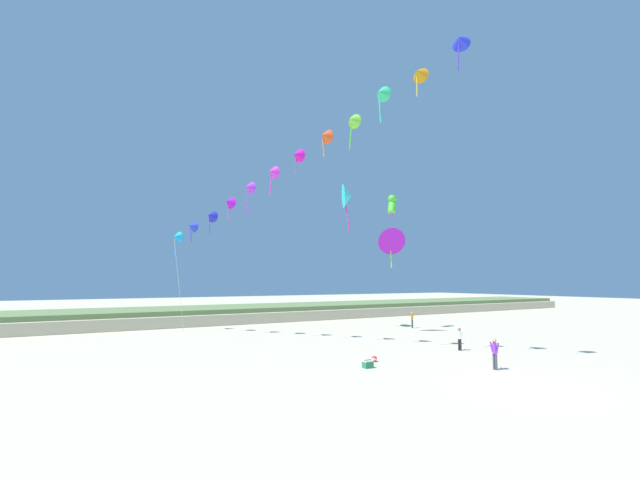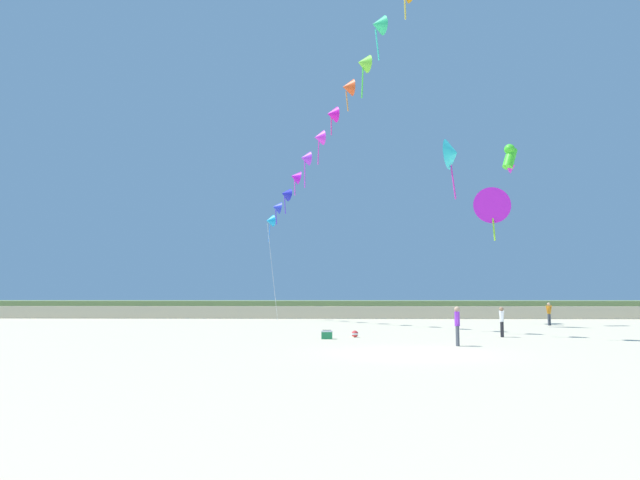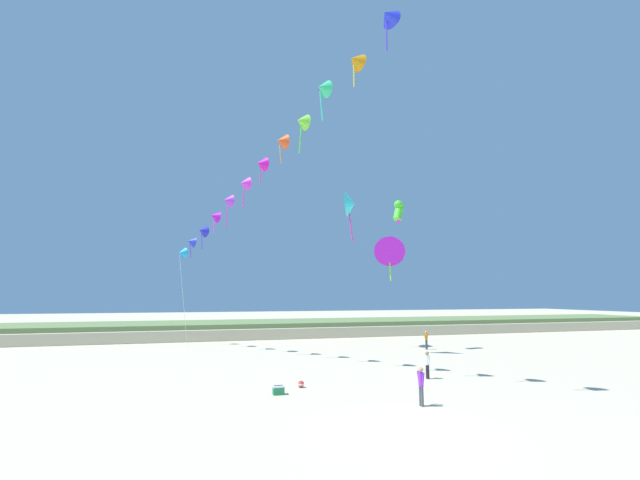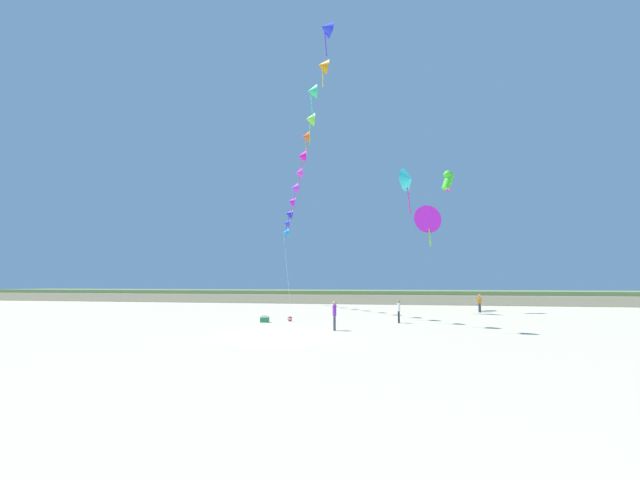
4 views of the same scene
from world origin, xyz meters
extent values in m
plane|color=beige|center=(0.00, 0.00, 0.00)|extent=(240.00, 240.00, 0.00)
cube|color=beige|center=(0.00, 40.19, 0.60)|extent=(120.00, 12.53, 1.21)
cube|color=#6B844C|center=(0.00, 40.19, 1.38)|extent=(120.00, 10.65, 0.69)
cylinder|color=black|center=(5.99, 8.79, 0.41)|extent=(0.12, 0.12, 0.81)
cylinder|color=black|center=(5.97, 8.93, 0.41)|extent=(0.12, 0.12, 0.81)
cylinder|color=white|center=(5.98, 8.86, 1.10)|extent=(0.21, 0.21, 0.58)
cylinder|color=white|center=(6.01, 8.68, 1.15)|extent=(0.11, 0.20, 0.55)
cylinder|color=white|center=(5.95, 9.05, 1.15)|extent=(0.11, 0.20, 0.55)
sphere|color=#9E7051|center=(5.98, 8.86, 1.51)|extent=(0.22, 0.22, 0.22)
cylinder|color=#474C56|center=(2.41, 3.14, 0.44)|extent=(0.13, 0.13, 0.87)
cylinder|color=#474C56|center=(2.41, 3.30, 0.44)|extent=(0.13, 0.13, 0.87)
cylinder|color=purple|center=(2.41, 3.22, 1.18)|extent=(0.23, 0.23, 0.62)
cylinder|color=purple|center=(2.41, 3.02, 1.23)|extent=(0.09, 0.21, 0.59)
cylinder|color=purple|center=(2.41, 3.42, 1.23)|extent=(0.09, 0.21, 0.59)
sphere|color=tan|center=(2.41, 3.22, 1.62)|extent=(0.24, 0.24, 0.24)
cylinder|color=#474C56|center=(13.09, 21.50, 0.43)|extent=(0.13, 0.13, 0.87)
cylinder|color=#474C56|center=(13.22, 21.57, 0.43)|extent=(0.13, 0.13, 0.87)
cylinder|color=orange|center=(13.16, 21.53, 1.17)|extent=(0.23, 0.23, 0.61)
cylinder|color=orange|center=(12.98, 21.44, 1.22)|extent=(0.22, 0.17, 0.58)
cylinder|color=orange|center=(13.33, 21.62, 1.22)|extent=(0.22, 0.17, 0.58)
sphere|color=tan|center=(13.16, 21.53, 1.60)|extent=(0.23, 0.23, 0.23)
cone|color=#179EE6|center=(-9.22, 31.05, 9.33)|extent=(1.20, 1.33, 1.13)
cylinder|color=#3980E5|center=(-9.27, 31.19, 8.22)|extent=(0.25, 0.24, 1.77)
cone|color=#2536D2|center=(-8.31, 28.61, 10.22)|extent=(1.14, 1.30, 1.19)
cylinder|color=#5139E5|center=(-8.37, 28.75, 9.34)|extent=(0.18, 0.16, 1.32)
cone|color=#2024C2|center=(-7.28, 25.99, 10.96)|extent=(1.29, 1.38, 1.19)
cylinder|color=#5D39E5|center=(-7.34, 26.13, 9.99)|extent=(0.18, 0.21, 1.49)
cone|color=#B413D8|center=(-6.28, 23.82, 11.99)|extent=(1.19, 1.32, 1.21)
cylinder|color=#E539DB|center=(-6.34, 23.96, 11.13)|extent=(0.11, 0.14, 1.29)
cone|color=#A736ED|center=(-5.33, 21.56, 13.01)|extent=(1.06, 1.28, 1.10)
cylinder|color=#CD39E5|center=(-5.39, 21.70, 11.74)|extent=(0.09, 0.28, 2.09)
cone|color=#D830E2|center=(-4.18, 19.20, 13.99)|extent=(1.06, 1.28, 1.13)
cylinder|color=#E539C5|center=(-4.24, 19.33, 12.88)|extent=(0.15, 0.13, 1.80)
cone|color=#DD12BC|center=(-3.19, 16.64, 14.94)|extent=(1.06, 1.28, 1.12)
cylinder|color=#E5399F|center=(-3.25, 16.78, 14.10)|extent=(0.08, 0.13, 1.24)
cone|color=#EB4D1F|center=(-2.12, 14.11, 15.93)|extent=(0.97, 1.25, 1.11)
cylinder|color=orange|center=(-2.18, 14.25, 15.03)|extent=(0.20, 0.11, 1.36)
cone|color=#75DC39|center=(-1.21, 11.78, 16.58)|extent=(1.07, 1.29, 1.12)
cylinder|color=#4FE539|center=(-1.27, 11.92, 15.40)|extent=(0.17, 0.25, 1.93)
cone|color=#2DCB7F|center=(-0.45, 9.34, 17.85)|extent=(1.09, 1.29, 1.13)
cylinder|color=#39E5BB|center=(-0.51, 9.48, 16.71)|extent=(0.27, 0.16, 1.84)
cone|color=orange|center=(0.90, 7.11, 18.64)|extent=(1.20, 1.34, 1.19)
cylinder|color=yellow|center=(0.84, 7.25, 17.77)|extent=(0.12, 0.14, 1.30)
cone|color=#2533EF|center=(1.71, 4.30, 19.73)|extent=(1.31, 1.39, 1.20)
cylinder|color=#5639E5|center=(1.65, 4.44, 18.69)|extent=(0.17, 0.27, 1.63)
cylinder|color=silver|center=(-8.91, 30.79, 4.55)|extent=(1.13, 0.46, 9.10)
cone|color=#37EBEF|center=(6.69, 24.09, 13.94)|extent=(2.03, 2.74, 2.61)
cone|color=#E52DB0|center=(6.69, 24.09, 13.96)|extent=(1.17, 1.53, 1.44)
cylinder|color=#E52DB0|center=(6.69, 24.09, 11.83)|extent=(0.43, 0.45, 3.46)
cylinder|color=#46E02C|center=(10.57, 21.42, 12.84)|extent=(1.56, 1.41, 1.79)
sphere|color=#46E02C|center=(10.57, 21.42, 13.57)|extent=(0.82, 0.82, 0.82)
cone|color=#E52DD4|center=(10.57, 21.42, 11.96)|extent=(0.98, 0.98, 0.63)
sphere|color=black|center=(10.57, 21.42, 13.80)|extent=(0.17, 0.17, 0.17)
cone|color=#B61AD5|center=(8.60, 19.40, 8.94)|extent=(3.19, 2.75, 2.83)
cone|color=#93E52D|center=(8.60, 19.40, 8.96)|extent=(1.78, 1.56, 1.58)
cylinder|color=#93E52D|center=(8.60, 19.40, 7.39)|extent=(0.26, 0.12, 2.31)
cube|color=#23844C|center=(-3.42, 7.27, 0.18)|extent=(0.56, 0.40, 0.36)
cube|color=silver|center=(-3.42, 7.27, 0.39)|extent=(0.58, 0.41, 0.06)
cylinder|color=black|center=(-3.42, 7.27, 0.45)|extent=(0.45, 0.03, 0.03)
sphere|color=red|center=(-1.93, 8.58, 0.18)|extent=(0.36, 0.36, 0.36)
cylinder|color=white|center=(-1.93, 8.58, 0.18)|extent=(0.36, 0.36, 0.09)
camera|label=1|loc=(-18.50, -12.85, 4.96)|focal=24.00mm
camera|label=2|loc=(-2.93, -22.32, 2.17)|focal=32.00mm
camera|label=3|loc=(-7.54, -14.89, 4.98)|focal=24.00mm
camera|label=4|loc=(7.11, -22.10, 2.83)|focal=24.00mm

